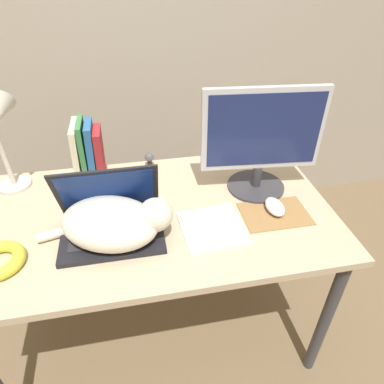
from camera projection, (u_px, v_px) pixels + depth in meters
The scene contains 10 objects.
desk at pixel (156, 227), 1.31m from camera, with size 1.31×0.74×0.71m.
laptop at pixel (111, 220), 1.15m from camera, with size 0.34×0.25×0.25m.
cat at pixel (115, 222), 1.10m from camera, with size 0.45×0.33×0.16m.
external_monitor at pixel (262, 140), 1.26m from camera, with size 0.45×0.23×0.41m.
mousepad at pixel (275, 214), 1.25m from camera, with size 0.24×0.17×0.00m.
computer_mouse at pixel (275, 207), 1.25m from camera, with size 0.06×0.11×0.04m.
book_row at pixel (88, 152), 1.38m from camera, with size 0.12×0.16×0.25m.
desk_lamp at pixel (1, 128), 1.22m from camera, with size 0.17×0.17×0.41m.
notepad at pixel (213, 228), 1.19m from camera, with size 0.23×0.23×0.01m.
webcam at pixel (149, 158), 1.50m from camera, with size 0.04×0.04×0.07m.
Camera 1 is at (-0.05, -0.61, 1.52)m, focal length 32.00 mm.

